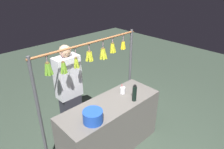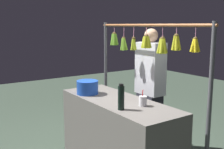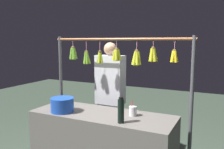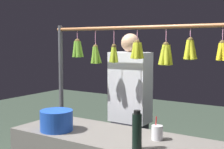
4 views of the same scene
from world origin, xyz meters
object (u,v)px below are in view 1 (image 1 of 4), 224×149
(blue_bucket, at_px, (93,116))
(drink_cup, at_px, (123,90))
(vendor_person, at_px, (70,94))
(water_bottle, at_px, (134,93))

(blue_bucket, relative_size, drink_cup, 1.54)
(vendor_person, bearing_deg, drink_cup, 133.08)
(water_bottle, distance_m, blue_bucket, 0.77)
(drink_cup, relative_size, vendor_person, 0.10)
(blue_bucket, height_order, drink_cup, drink_cup)
(drink_cup, bearing_deg, water_bottle, 84.90)
(water_bottle, relative_size, blue_bucket, 1.01)
(blue_bucket, xyz_separation_m, vendor_person, (-0.19, -0.87, -0.13))
(blue_bucket, distance_m, vendor_person, 0.90)
(blue_bucket, bearing_deg, drink_cup, -164.39)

